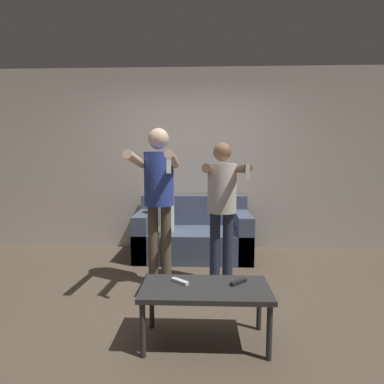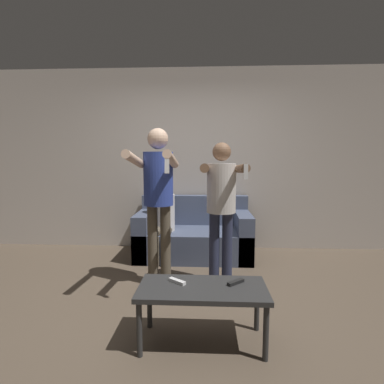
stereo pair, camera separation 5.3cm
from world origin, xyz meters
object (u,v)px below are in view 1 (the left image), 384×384
at_px(remote_far, 238,282).
at_px(coffee_table, 205,293).
at_px(person_standing_right, 222,198).
at_px(person_seated, 163,215).
at_px(couch, 193,236).
at_px(remote_near, 180,281).
at_px(person_standing_left, 159,188).

bearing_deg(remote_far, coffee_table, -165.29).
height_order(person_standing_right, person_seated, person_standing_right).
height_order(person_seated, coffee_table, person_seated).
xyz_separation_m(couch, remote_near, (-0.04, -1.96, 0.17)).
bearing_deg(person_seated, person_standing_right, -48.84).
xyz_separation_m(person_standing_right, remote_far, (0.07, -0.93, -0.51)).
relative_size(person_standing_right, remote_near, 10.89).
bearing_deg(person_standing_left, remote_near, -72.77).
relative_size(couch, person_seated, 1.39).
distance_m(couch, person_standing_right, 1.27).
relative_size(person_seated, remote_near, 8.00).
relative_size(person_standing_right, remote_far, 11.09).
bearing_deg(person_standing_left, coffee_table, -64.10).
bearing_deg(coffee_table, remote_far, 14.71).
bearing_deg(coffee_table, couch, 94.32).
relative_size(person_seated, coffee_table, 1.19).
bearing_deg(coffee_table, person_seated, 106.86).
height_order(person_seated, remote_near, person_seated).
xyz_separation_m(person_standing_left, person_standing_right, (0.66, -0.00, -0.10)).
xyz_separation_m(couch, remote_far, (0.40, -1.95, 0.17)).
bearing_deg(remote_far, remote_near, -179.26).
relative_size(couch, coffee_table, 1.66).
relative_size(person_seated, remote_far, 8.15).
xyz_separation_m(person_standing_right, person_seated, (-0.73, 0.84, -0.35)).
bearing_deg(couch, remote_near, -91.19).
xyz_separation_m(person_seated, remote_far, (0.80, -1.77, -0.16)).
relative_size(couch, remote_near, 11.10).
height_order(person_standing_left, remote_far, person_standing_left).
height_order(coffee_table, remote_near, remote_near).
relative_size(couch, person_standing_left, 0.93).
height_order(person_standing_right, coffee_table, person_standing_right).
height_order(person_standing_left, person_seated, person_standing_left).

